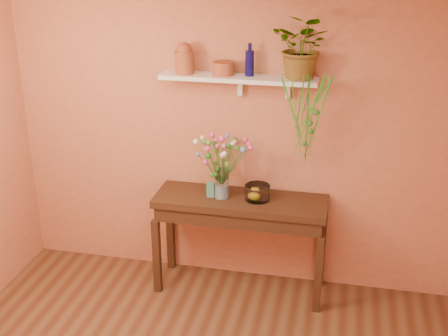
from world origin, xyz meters
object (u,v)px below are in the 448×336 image
terracotta_jug (184,59)px  blue_bottle (250,63)px  bouquet (221,152)px  spider_plant (304,47)px  glass_vase (222,186)px  glass_bowl (258,193)px  sideboard (240,212)px

terracotta_jug → blue_bottle: 0.54m
blue_bottle → bouquet: size_ratio=0.52×
terracotta_jug → spider_plant: (0.97, 0.04, 0.13)m
glass_vase → glass_bowl: bearing=5.2°
spider_plant → glass_vase: bearing=-165.0°
sideboard → glass_bowl: bearing=3.4°
sideboard → bouquet: bearing=-168.6°
glass_vase → blue_bottle: bearing=42.3°
sideboard → bouquet: (-0.16, -0.03, 0.56)m
blue_bottle → glass_vase: blue_bottle is taller
glass_vase → glass_bowl: 0.31m
terracotta_jug → spider_plant: 0.98m
terracotta_jug → sideboard: bearing=-12.6°
blue_bottle → sideboard: bearing=-101.6°
sideboard → glass_vase: 0.29m
sideboard → blue_bottle: blue_bottle is taller
blue_bottle → glass_bowl: (0.11, -0.15, -1.08)m
glass_vase → glass_bowl: size_ratio=1.19×
blue_bottle → glass_vase: size_ratio=1.04×
spider_plant → bouquet: bearing=-163.9°
sideboard → glass_vase: (-0.16, -0.02, 0.24)m
terracotta_jug → bouquet: (0.34, -0.15, -0.74)m
glass_vase → bouquet: bouquet is taller
glass_vase → glass_bowl: (0.31, 0.03, -0.05)m
glass_vase → terracotta_jug: bearing=158.9°
sideboard → spider_plant: 1.50m
spider_plant → blue_bottle: bearing=178.7°
terracotta_jug → bouquet: bearing=-23.0°
blue_bottle → glass_vase: (-0.19, -0.18, -1.03)m
glass_bowl → spider_plant: bearing=23.7°
blue_bottle → terracotta_jug: bearing=-175.3°
terracotta_jug → spider_plant: bearing=2.1°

